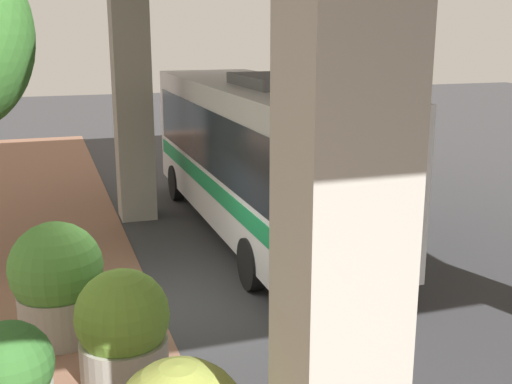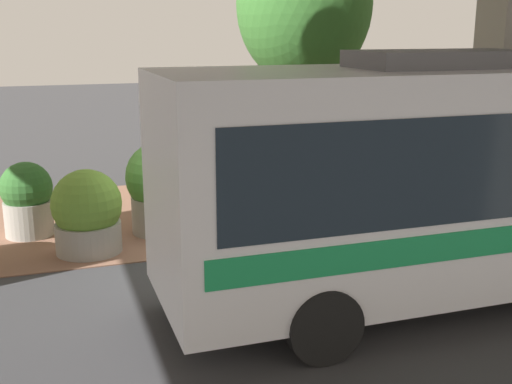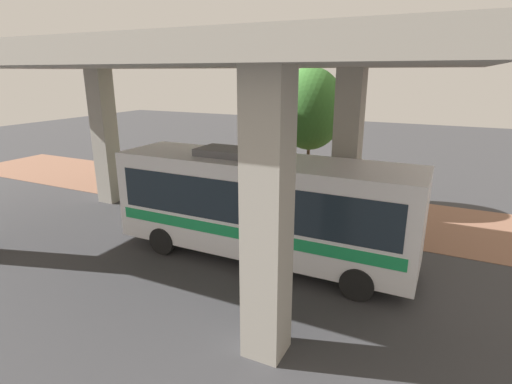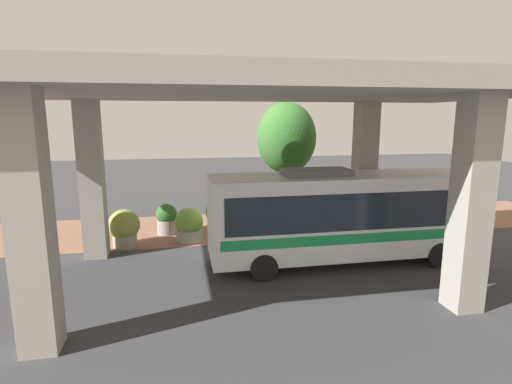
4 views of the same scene
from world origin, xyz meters
TOP-DOWN VIEW (x-y plane):
  - ground_plane at (0.00, 0.00)m, footprint 80.00×80.00m
  - bus at (3.08, 3.77)m, footprint 2.79×10.34m
  - fire_hydrant at (-1.55, 1.56)m, footprint 0.46×0.22m
  - planter_front at (-2.28, -3.16)m, footprint 1.04×1.04m
  - planter_middle at (-0.86, -2.09)m, footprint 1.31×1.31m
  - planter_extra at (-1.67, -0.53)m, footprint 1.45×1.45m

SIDE VIEW (x-z plane):
  - ground_plane at x=0.00m, z-range 0.00..0.00m
  - fire_hydrant at x=-1.55m, z-range 0.01..1.09m
  - planter_middle at x=-0.86m, z-range -0.04..1.57m
  - planter_front at x=-2.28m, z-range 0.01..1.55m
  - planter_extra at x=-1.67m, z-range 0.00..1.91m
  - bus at x=3.08m, z-range 0.16..3.98m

